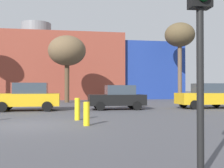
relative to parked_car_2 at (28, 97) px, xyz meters
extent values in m
plane|color=#47474C|center=(0.86, -7.06, -0.89)|extent=(200.00, 200.00, 0.00)
cube|color=brown|center=(-1.63, 20.63, 3.31)|extent=(22.71, 11.30, 8.40)
cube|color=navy|center=(13.84, 20.63, 2.89)|extent=(8.24, 10.17, 7.57)
cylinder|color=slate|center=(-1.63, 20.63, 8.51)|extent=(4.00, 4.00, 2.00)
cube|color=gold|center=(-0.07, 0.00, -0.18)|extent=(4.13, 1.77, 0.79)
cube|color=#333D47|center=(0.18, 0.00, 0.56)|extent=(2.07, 1.57, 0.69)
cylinder|color=black|center=(-1.39, -0.91, -0.58)|extent=(0.63, 0.22, 0.63)
cylinder|color=black|center=(-1.39, 0.91, -0.58)|extent=(0.63, 0.22, 0.63)
cylinder|color=black|center=(1.26, -0.91, -0.58)|extent=(0.63, 0.22, 0.63)
cylinder|color=black|center=(1.26, 0.91, -0.58)|extent=(0.63, 0.22, 0.63)
cube|color=black|center=(5.81, 0.00, -0.24)|extent=(3.80, 1.63, 0.72)
cube|color=#333D47|center=(6.04, 0.00, 0.44)|extent=(1.90, 1.45, 0.63)
cylinder|color=black|center=(4.59, -0.84, -0.60)|extent=(0.58, 0.20, 0.58)
cylinder|color=black|center=(4.59, 0.84, -0.60)|extent=(0.58, 0.20, 0.58)
cylinder|color=black|center=(7.04, -0.84, -0.60)|extent=(0.58, 0.20, 0.58)
cylinder|color=black|center=(7.04, 0.84, -0.60)|extent=(0.58, 0.20, 0.58)
cube|color=gold|center=(12.36, 0.00, -0.18)|extent=(4.13, 1.77, 0.79)
cube|color=#333D47|center=(12.60, 0.00, 0.55)|extent=(2.06, 1.57, 0.69)
cylinder|color=black|center=(11.03, -0.90, -0.58)|extent=(0.63, 0.22, 0.63)
cylinder|color=black|center=(11.03, 0.90, -0.58)|extent=(0.63, 0.22, 0.63)
cylinder|color=black|center=(13.69, 0.90, -0.58)|extent=(0.63, 0.22, 0.63)
cylinder|color=black|center=(4.62, -13.96, 0.51)|extent=(0.12, 0.12, 2.80)
cylinder|color=brown|center=(2.52, 9.68, 1.21)|extent=(0.47, 0.47, 4.19)
ellipsoid|color=brown|center=(2.52, 9.68, 4.35)|extent=(3.80, 3.80, 3.04)
cylinder|color=brown|center=(15.55, 11.82, 2.48)|extent=(0.48, 0.48, 6.74)
ellipsoid|color=brown|center=(15.55, 11.82, 6.81)|extent=(3.49, 3.49, 2.80)
cylinder|color=yellow|center=(3.20, -7.61, -0.43)|extent=(0.24, 0.24, 0.92)
cylinder|color=yellow|center=(2.92, -5.71, -0.39)|extent=(0.24, 0.24, 1.01)
camera|label=1|loc=(2.40, -18.20, 0.57)|focal=43.74mm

